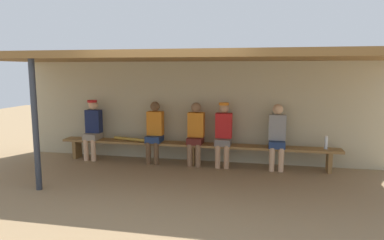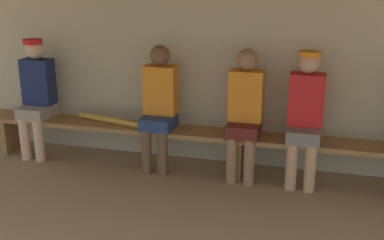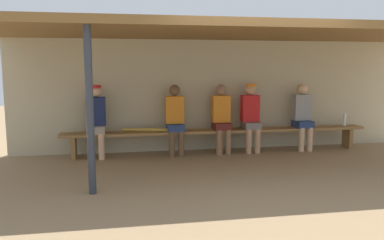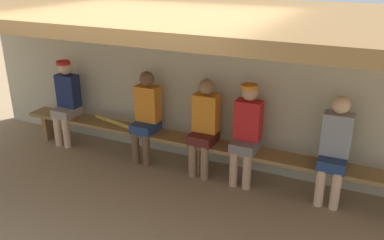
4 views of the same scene
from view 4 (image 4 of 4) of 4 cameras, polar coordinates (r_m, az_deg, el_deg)
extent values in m
plane|color=#937754|center=(4.65, -6.84, -15.34)|extent=(24.00, 24.00, 0.00)
cube|color=#B7AD8C|center=(5.77, 3.19, 4.50)|extent=(8.00, 0.20, 2.20)
cube|color=brown|center=(4.37, -3.19, 14.64)|extent=(8.00, 2.80, 0.12)
cube|color=olive|center=(5.61, 1.30, -3.22)|extent=(6.00, 0.36, 0.05)
cube|color=olive|center=(7.18, -19.18, -0.82)|extent=(0.08, 0.29, 0.41)
cube|color=olive|center=(5.71, 1.29, -5.32)|extent=(0.08, 0.29, 0.41)
cube|color=slate|center=(5.35, 7.45, -3.56)|extent=(0.32, 0.40, 0.14)
cylinder|color=tan|center=(5.37, 5.84, -6.85)|extent=(0.11, 0.11, 0.48)
cylinder|color=tan|center=(5.32, 7.68, -7.22)|extent=(0.11, 0.11, 0.48)
cube|color=red|center=(5.30, 7.89, 0.02)|extent=(0.34, 0.20, 0.52)
sphere|color=tan|center=(5.17, 8.09, 3.84)|extent=(0.21, 0.21, 0.21)
cylinder|color=orange|center=(5.11, 8.01, 4.68)|extent=(0.21, 0.21, 0.05)
cube|color=navy|center=(5.17, 19.06, -5.57)|extent=(0.32, 0.40, 0.14)
cylinder|color=#DBAD84|center=(5.17, 17.45, -9.02)|extent=(0.11, 0.11, 0.48)
cylinder|color=#DBAD84|center=(5.16, 19.44, -9.36)|extent=(0.11, 0.11, 0.48)
cube|color=gray|center=(5.11, 19.61, -1.89)|extent=(0.34, 0.20, 0.52)
sphere|color=#DBAD84|center=(4.98, 20.13, 2.03)|extent=(0.21, 0.21, 0.21)
cube|color=gray|center=(6.78, -17.09, 1.09)|extent=(0.32, 0.40, 0.14)
cylinder|color=#DBAD84|center=(6.83, -18.27, -1.50)|extent=(0.11, 0.11, 0.48)
cylinder|color=#DBAD84|center=(6.72, -17.15, -1.77)|extent=(0.11, 0.11, 0.48)
cube|color=#19234C|center=(6.73, -16.94, 3.94)|extent=(0.34, 0.20, 0.52)
sphere|color=#DBAD84|center=(6.64, -17.28, 6.99)|extent=(0.21, 0.21, 0.21)
cylinder|color=red|center=(6.59, -17.60, 7.66)|extent=(0.21, 0.21, 0.05)
cube|color=#591E19|center=(5.54, 1.61, -2.48)|extent=(0.32, 0.40, 0.14)
cylinder|color=#8C6647|center=(5.57, 0.06, -5.65)|extent=(0.11, 0.11, 0.48)
cylinder|color=#8C6647|center=(5.50, 1.76, -6.01)|extent=(0.11, 0.11, 0.48)
cube|color=orange|center=(5.49, 1.98, 0.98)|extent=(0.34, 0.20, 0.52)
sphere|color=#8C6647|center=(5.37, 2.03, 4.69)|extent=(0.21, 0.21, 0.21)
cube|color=navy|center=(5.94, -6.47, -0.95)|extent=(0.32, 0.40, 0.14)
cylinder|color=brown|center=(5.97, -7.90, -3.90)|extent=(0.11, 0.11, 0.48)
cylinder|color=brown|center=(5.88, -6.42, -4.24)|extent=(0.11, 0.11, 0.48)
cube|color=orange|center=(5.88, -6.20, 2.30)|extent=(0.34, 0.20, 0.52)
sphere|color=brown|center=(5.77, -6.35, 5.77)|extent=(0.21, 0.21, 0.21)
cylinder|color=#B28C33|center=(6.26, -10.69, -0.37)|extent=(0.89, 0.28, 0.07)
camera|label=1|loc=(2.66, -134.59, -32.17)|focal=32.62mm
camera|label=2|loc=(1.49, -54.62, -15.24)|focal=44.75mm
camera|label=3|loc=(4.74, -92.15, -15.18)|focal=35.88mm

